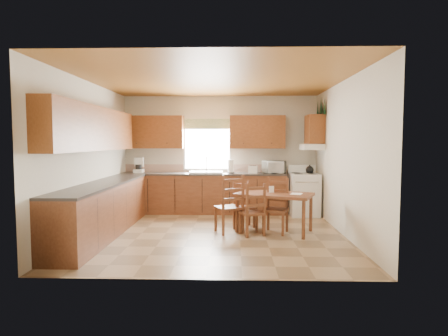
{
  "coord_description": "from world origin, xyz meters",
  "views": [
    {
      "loc": [
        0.35,
        -6.56,
        1.63
      ],
      "look_at": [
        0.15,
        0.3,
        1.15
      ],
      "focal_mm": 30.0,
      "sensor_mm": 36.0,
      "label": 1
    }
  ],
  "objects_px": {
    "dining_table": "(274,212)",
    "stove": "(304,195)",
    "chair_near_right": "(252,209)",
    "chair_near_left": "(229,204)",
    "microwave": "(274,167)",
    "chair_far_right": "(276,206)",
    "chair_far_left": "(244,204)"
  },
  "relations": [
    {
      "from": "stove",
      "to": "chair_near_left",
      "type": "bearing_deg",
      "value": -137.21
    },
    {
      "from": "stove",
      "to": "chair_far_left",
      "type": "bearing_deg",
      "value": -141.22
    },
    {
      "from": "microwave",
      "to": "chair_far_right",
      "type": "distance_m",
      "value": 1.97
    },
    {
      "from": "chair_near_left",
      "to": "chair_far_left",
      "type": "relative_size",
      "value": 1.2
    },
    {
      "from": "dining_table",
      "to": "chair_near_left",
      "type": "bearing_deg",
      "value": -153.06
    },
    {
      "from": "chair_far_right",
      "to": "microwave",
      "type": "bearing_deg",
      "value": 105.08
    },
    {
      "from": "chair_near_right",
      "to": "dining_table",
      "type": "bearing_deg",
      "value": -170.48
    },
    {
      "from": "stove",
      "to": "chair_near_right",
      "type": "xyz_separation_m",
      "value": [
        -1.23,
        -1.79,
        -0.0
      ]
    },
    {
      "from": "dining_table",
      "to": "chair_far_left",
      "type": "xyz_separation_m",
      "value": [
        -0.54,
        0.38,
        0.08
      ]
    },
    {
      "from": "microwave",
      "to": "chair_near_right",
      "type": "distance_m",
      "value": 2.21
    },
    {
      "from": "chair_far_right",
      "to": "stove",
      "type": "bearing_deg",
      "value": 83.77
    },
    {
      "from": "stove",
      "to": "chair_near_right",
      "type": "bearing_deg",
      "value": -126.2
    },
    {
      "from": "chair_near_left",
      "to": "stove",
      "type": "bearing_deg",
      "value": -160.19
    },
    {
      "from": "microwave",
      "to": "stove",
      "type": "bearing_deg",
      "value": -4.63
    },
    {
      "from": "chair_near_right",
      "to": "stove",
      "type": "bearing_deg",
      "value": -146.34
    },
    {
      "from": "chair_near_left",
      "to": "chair_far_left",
      "type": "xyz_separation_m",
      "value": [
        0.28,
        0.45,
        -0.09
      ]
    },
    {
      "from": "microwave",
      "to": "chair_far_right",
      "type": "xyz_separation_m",
      "value": [
        -0.16,
        -1.88,
        -0.57
      ]
    },
    {
      "from": "dining_table",
      "to": "chair_near_right",
      "type": "distance_m",
      "value": 0.49
    },
    {
      "from": "dining_table",
      "to": "stove",
      "type": "bearing_deg",
      "value": 84.19
    },
    {
      "from": "stove",
      "to": "chair_far_right",
      "type": "xyz_separation_m",
      "value": [
        -0.8,
        -1.62,
        0.03
      ]
    },
    {
      "from": "stove",
      "to": "chair_near_left",
      "type": "distance_m",
      "value": 2.29
    },
    {
      "from": "chair_near_right",
      "to": "microwave",
      "type": "bearing_deg",
      "value": -127.98
    },
    {
      "from": "chair_near_right",
      "to": "chair_far_left",
      "type": "distance_m",
      "value": 0.65
    },
    {
      "from": "chair_near_right",
      "to": "chair_far_right",
      "type": "distance_m",
      "value": 0.46
    },
    {
      "from": "chair_near_left",
      "to": "chair_far_left",
      "type": "distance_m",
      "value": 0.54
    },
    {
      "from": "stove",
      "to": "chair_near_right",
      "type": "height_order",
      "value": "stove"
    },
    {
      "from": "chair_far_left",
      "to": "chair_far_right",
      "type": "distance_m",
      "value": 0.73
    },
    {
      "from": "dining_table",
      "to": "chair_near_right",
      "type": "height_order",
      "value": "chair_near_right"
    },
    {
      "from": "chair_near_left",
      "to": "chair_far_right",
      "type": "height_order",
      "value": "chair_near_left"
    },
    {
      "from": "chair_near_left",
      "to": "chair_near_right",
      "type": "height_order",
      "value": "chair_near_left"
    },
    {
      "from": "stove",
      "to": "chair_near_right",
      "type": "relative_size",
      "value": 1.0
    },
    {
      "from": "dining_table",
      "to": "chair_near_right",
      "type": "bearing_deg",
      "value": -126.47
    }
  ]
}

